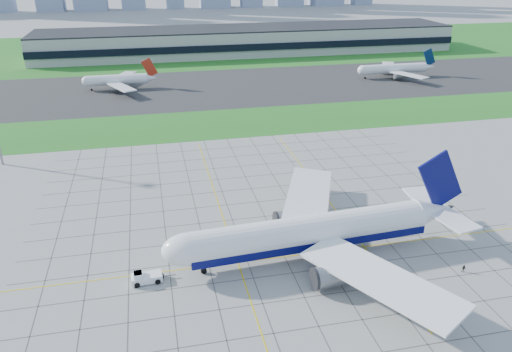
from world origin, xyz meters
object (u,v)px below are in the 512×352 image
Objects in this scene: crew_near at (163,276)px; distant_jet_2 at (395,69)px; pushback_tug at (145,277)px; distant_jet_1 at (119,80)px; airliner at (312,232)px; crew_far at (464,269)px.

crew_near is 0.04× the size of distant_jet_2.
pushback_tug is 197.63m from distant_jet_2.
distant_jet_1 reaches higher than pushback_tug.
pushback_tug is 0.20× the size of distant_jet_2.
pushback_tug is at bearing 129.70° from crew_near.
crew_near is 156.46m from distant_jet_1.
pushback_tug is 156.18m from distant_jet_1.
airliner is 41.94× the size of crew_near.
distant_jet_1 is (-12.62, 155.91, 3.68)m from crew_near.
distant_jet_2 is at bearing 0.69° from crew_near.
crew_far is (58.91, -10.41, 0.02)m from crew_near.
crew_far is at bearing -112.18° from distant_jet_2.
distant_jet_2 is (65.64, 160.99, 3.67)m from crew_far.
airliner is at bearing -74.21° from distant_jet_1.
distant_jet_2 reaches higher than crew_far.
airliner reaches higher than distant_jet_1.
crew_near is 195.46m from distant_jet_2.
airliner is 7.70× the size of pushback_tug.
crew_far is (62.33, -10.44, -0.25)m from pushback_tug.
distant_jet_2 is at bearing -2.22° from distant_jet_1.
distant_jet_1 is at bearing 44.92° from crew_near.
distant_jet_1 is at bearing 89.75° from pushback_tug.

